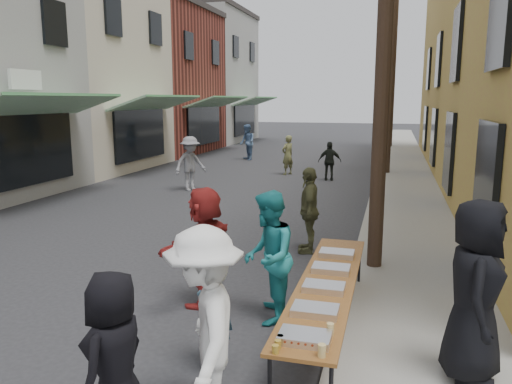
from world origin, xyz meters
The scene contains 27 objects.
ground centered at (0.00, 0.00, 0.00)m, with size 120.00×120.00×0.00m, color #28282B.
sidewalk centered at (5.00, 15.00, 0.05)m, with size 2.20×60.00×0.10m, color gray.
storefront_row centered at (-10.00, 14.96, 4.12)m, with size 8.00×37.00×9.00m.
utility_pole_near centered at (4.30, 3.00, 4.50)m, with size 0.26×0.26×9.00m, color #2D2116.
utility_pole_mid centered at (4.30, 15.00, 4.50)m, with size 0.26×0.26×9.00m, color #2D2116.
utility_pole_far centered at (4.30, 27.00, 4.50)m, with size 0.26×0.26×9.00m, color #2D2116.
serving_table centered at (3.80, 0.22, 0.71)m, with size 0.70×4.00×0.75m.
catering_tray_sausage centered at (3.80, -1.43, 0.79)m, with size 0.50×0.33×0.08m, color maroon.
catering_tray_foil_b centered at (3.80, -0.78, 0.79)m, with size 0.50×0.33×0.08m, color #B2B2B7.
catering_tray_buns centered at (3.80, -0.08, 0.79)m, with size 0.50×0.33×0.08m, color tan.
catering_tray_foil_d centered at (3.80, 0.62, 0.79)m, with size 0.50×0.33×0.08m, color #B2B2B7.
catering_tray_buns_end centered at (3.80, 1.32, 0.79)m, with size 0.50×0.33×0.08m, color tan.
condiment_jar_a centered at (3.58, -1.73, 0.79)m, with size 0.07×0.07×0.08m, color #A57F26.
condiment_jar_b centered at (3.58, -1.63, 0.79)m, with size 0.07×0.07×0.08m, color #A57F26.
condiment_jar_c centered at (3.58, -1.53, 0.79)m, with size 0.07×0.07×0.08m, color #A57F26.
cup_stack centered at (4.00, -1.68, 0.81)m, with size 0.08×0.08×0.12m, color tan.
guest_front_a centered at (2.29, -2.35, 0.81)m, with size 0.79×0.52×1.62m, color black.
guest_front_b centered at (2.66, -0.87, 0.79)m, with size 0.58×0.38×1.59m, color #446C84.
guest_front_c centered at (2.95, 0.51, 0.92)m, with size 0.89×0.69×1.83m, color teal.
guest_front_d centered at (2.95, -1.87, 0.97)m, with size 1.25×0.72×1.94m, color white.
guest_front_e centered at (2.97, 3.80, 0.87)m, with size 1.01×0.42×1.73m, color brown.
guest_queue_back centered at (1.89, 0.83, 0.90)m, with size 1.67×0.53×1.80m, color maroon.
server centered at (5.43, -0.48, 1.08)m, with size 0.95×0.62×1.95m, color black.
passerby_left centered at (-2.03, 9.59, 0.91)m, with size 1.18×0.68×1.83m, color gray.
passerby_mid centered at (2.24, 12.93, 0.74)m, with size 0.86×0.36×1.47m, color black.
passerby_right centered at (0.39, 14.00, 0.80)m, with size 0.58×0.38×1.60m, color #65673B.
passerby_far centered at (-2.62, 18.35, 0.90)m, with size 0.88×0.68×1.81m, color #5373A1.
Camera 1 is at (4.54, -5.86, 3.05)m, focal length 35.00 mm.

